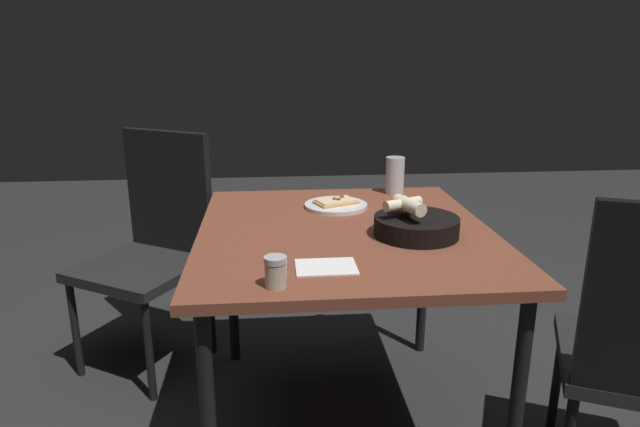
{
  "coord_description": "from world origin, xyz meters",
  "views": [
    {
      "loc": [
        0.23,
        1.66,
        1.27
      ],
      "look_at": [
        0.07,
        -0.06,
        0.76
      ],
      "focal_mm": 30.87,
      "sensor_mm": 36.0,
      "label": 1
    }
  ],
  "objects_px": {
    "pizza_plate": "(337,205)",
    "beer_glass": "(395,178)",
    "dining_table": "(345,247)",
    "pepper_shaker": "(276,274)",
    "bread_basket": "(415,224)",
    "chair_far": "(154,237)"
  },
  "relations": [
    {
      "from": "pizza_plate",
      "to": "beer_glass",
      "type": "xyz_separation_m",
      "value": [
        -0.25,
        -0.19,
        0.05
      ]
    },
    {
      "from": "beer_glass",
      "to": "chair_far",
      "type": "xyz_separation_m",
      "value": [
        0.97,
        -0.1,
        -0.25
      ]
    },
    {
      "from": "dining_table",
      "to": "pepper_shaker",
      "type": "height_order",
      "value": "pepper_shaker"
    },
    {
      "from": "beer_glass",
      "to": "pizza_plate",
      "type": "bearing_deg",
      "value": 36.55
    },
    {
      "from": "beer_glass",
      "to": "chair_far",
      "type": "height_order",
      "value": "chair_far"
    },
    {
      "from": "beer_glass",
      "to": "bread_basket",
      "type": "bearing_deg",
      "value": 84.16
    },
    {
      "from": "chair_far",
      "to": "bread_basket",
      "type": "bearing_deg",
      "value": 145.9
    },
    {
      "from": "dining_table",
      "to": "pepper_shaker",
      "type": "relative_size",
      "value": 13.41
    },
    {
      "from": "chair_far",
      "to": "pepper_shaker",
      "type": "bearing_deg",
      "value": 116.95
    },
    {
      "from": "dining_table",
      "to": "pizza_plate",
      "type": "distance_m",
      "value": 0.26
    },
    {
      "from": "chair_far",
      "to": "dining_table",
      "type": "bearing_deg",
      "value": 143.44
    },
    {
      "from": "pepper_shaker",
      "to": "beer_glass",
      "type": "bearing_deg",
      "value": -119.05
    },
    {
      "from": "pepper_shaker",
      "to": "chair_far",
      "type": "relative_size",
      "value": 0.08
    },
    {
      "from": "dining_table",
      "to": "pepper_shaker",
      "type": "distance_m",
      "value": 0.5
    },
    {
      "from": "bread_basket",
      "to": "pepper_shaker",
      "type": "bearing_deg",
      "value": 38.79
    },
    {
      "from": "dining_table",
      "to": "beer_glass",
      "type": "xyz_separation_m",
      "value": [
        -0.26,
        -0.43,
        0.13
      ]
    },
    {
      "from": "beer_glass",
      "to": "pepper_shaker",
      "type": "height_order",
      "value": "beer_glass"
    },
    {
      "from": "dining_table",
      "to": "bread_basket",
      "type": "relative_size",
      "value": 3.99
    },
    {
      "from": "dining_table",
      "to": "pizza_plate",
      "type": "height_order",
      "value": "pizza_plate"
    },
    {
      "from": "bread_basket",
      "to": "beer_glass",
      "type": "height_order",
      "value": "beer_glass"
    },
    {
      "from": "dining_table",
      "to": "beer_glass",
      "type": "distance_m",
      "value": 0.52
    },
    {
      "from": "beer_glass",
      "to": "pepper_shaker",
      "type": "relative_size",
      "value": 1.88
    }
  ]
}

